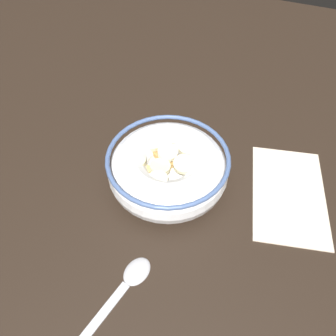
{
  "coord_description": "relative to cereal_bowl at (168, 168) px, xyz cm",
  "views": [
    {
      "loc": [
        -26.27,
        -10.74,
        36.72
      ],
      "look_at": [
        0.0,
        0.0,
        3.0
      ],
      "focal_mm": 35.49,
      "sensor_mm": 36.0,
      "label": 1
    }
  ],
  "objects": [
    {
      "name": "folded_napkin",
      "position": [
        4.28,
        -15.93,
        -2.8
      ],
      "size": [
        17.71,
        12.89,
        0.3
      ],
      "primitive_type": "cube",
      "rotation": [
        0.0,
        0.0,
        0.22
      ],
      "color": "beige",
      "rests_on": "ground_plane"
    },
    {
      "name": "ground_plane",
      "position": [
        -0.01,
        0.01,
        -3.95
      ],
      "size": [
        128.78,
        128.78,
        2.0
      ],
      "primitive_type": "cube",
      "color": "black"
    },
    {
      "name": "cereal_bowl",
      "position": [
        0.0,
        0.0,
        0.0
      ],
      "size": [
        16.09,
        16.09,
        5.45
      ],
      "color": "white",
      "rests_on": "ground_plane"
    },
    {
      "name": "spoon",
      "position": [
        -15.67,
        -1.09,
        -2.62
      ],
      "size": [
        14.46,
        4.99,
        0.8
      ],
      "color": "#B7B7BC",
      "rests_on": "ground_plane"
    }
  ]
}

